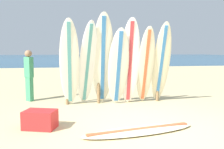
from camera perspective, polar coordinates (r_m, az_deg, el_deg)
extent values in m
plane|color=#CCB784|center=(4.54, 9.59, -13.73)|extent=(120.00, 120.00, 0.00)
cube|color=navy|center=(62.07, -8.44, 4.25)|extent=(120.00, 80.00, 0.01)
cylinder|color=olive|center=(6.73, -10.92, -2.82)|extent=(0.09, 0.09, 1.04)
cylinder|color=olive|center=(6.76, -3.31, -2.68)|extent=(0.09, 0.09, 1.04)
cylinder|color=olive|center=(6.92, 4.08, -2.49)|extent=(0.09, 0.09, 1.04)
cylinder|color=olive|center=(7.19, 11.03, -2.28)|extent=(0.09, 0.09, 1.04)
cylinder|color=olive|center=(6.79, 0.43, 0.50)|extent=(2.79, 0.08, 0.08)
ellipsoid|color=white|center=(6.29, -10.32, 2.52)|extent=(0.53, 0.86, 2.33)
cube|color=teal|center=(6.29, -10.32, 2.52)|extent=(0.10, 0.80, 2.15)
ellipsoid|color=white|center=(6.41, -6.04, 2.50)|extent=(0.66, 1.06, 2.30)
cube|color=teal|center=(6.41, -6.04, 2.50)|extent=(0.27, 0.92, 2.12)
ellipsoid|color=silver|center=(6.44, -2.24, 3.47)|extent=(0.63, 1.04, 2.51)
cube|color=#3372B2|center=(6.44, -2.24, 3.47)|extent=(0.16, 0.95, 2.31)
ellipsoid|color=silver|center=(6.40, 1.57, 1.72)|extent=(0.61, 0.72, 2.12)
cube|color=#3372B2|center=(6.40, 1.57, 1.72)|extent=(0.13, 0.66, 1.96)
ellipsoid|color=white|center=(6.49, 4.38, 2.96)|extent=(0.59, 0.77, 2.39)
cube|color=#B73338|center=(6.49, 4.38, 2.96)|extent=(0.14, 0.70, 2.20)
ellipsoid|color=beige|center=(6.62, 8.21, 2.00)|extent=(0.55, 0.99, 2.17)
cube|color=#CC5933|center=(6.62, 8.21, 2.00)|extent=(0.17, 0.89, 2.00)
ellipsoid|color=beige|center=(6.75, 11.89, 2.48)|extent=(0.64, 1.18, 2.28)
cube|color=#3372B2|center=(6.75, 11.89, 2.48)|extent=(0.24, 1.05, 2.10)
ellipsoid|color=beige|center=(4.51, 6.79, -13.37)|extent=(2.28, 0.89, 0.07)
cube|color=#CC5933|center=(4.51, 6.79, -13.37)|extent=(2.03, 0.44, 0.08)
cube|color=#3F9966|center=(7.50, -19.46, -3.40)|extent=(0.24, 0.24, 0.72)
cube|color=#3F9966|center=(7.42, -19.63, 1.68)|extent=(0.29, 0.28, 0.61)
sphere|color=#997051|center=(7.41, -19.73, 4.83)|extent=(0.21, 0.21, 0.21)
cube|color=red|center=(4.84, -17.12, -10.43)|extent=(0.69, 0.57, 0.36)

